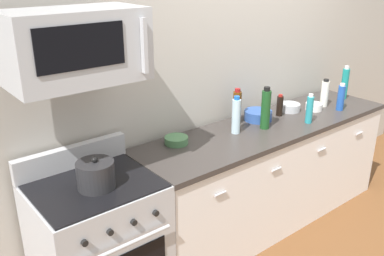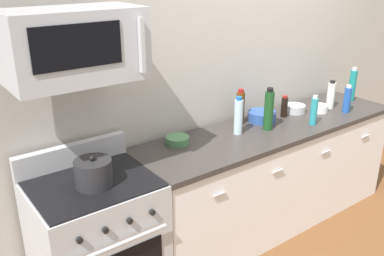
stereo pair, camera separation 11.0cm
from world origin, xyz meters
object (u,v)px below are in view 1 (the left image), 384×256
object	(u,v)px
microwave	(76,46)
bottle_wine_green	(266,109)
bottle_vinegar_white	(325,93)
bottle_dish_soap	(310,109)
bottle_wine_amber	(237,107)
bowl_green_glaze	(176,140)
bowl_white_ceramic	(314,107)
bottle_soy_sauce_dark	(280,106)
range_oven	(99,245)
bowl_blue_mixing	(258,115)
bottle_sparkling_teal	(345,83)
stockpot	(96,175)
bottle_water_clear	(236,116)
bottle_soda_blue	(341,97)
bowl_steel_prep	(290,107)

from	to	relation	value
microwave	bottle_wine_green	xyz separation A→B (m)	(1.51, -0.07, -0.67)
bottle_vinegar_white	bottle_dish_soap	bearing A→B (deg)	-158.82
bottle_wine_amber	bowl_green_glaze	size ratio (longest dim) A/B	1.70
bowl_white_ceramic	bottle_soy_sauce_dark	bearing A→B (deg)	163.46
range_oven	bottle_vinegar_white	distance (m)	2.43
bottle_wine_green	bottle_wine_amber	size ratio (longest dim) A/B	1.15
microwave	bottle_vinegar_white	xyz separation A→B (m)	(2.36, -0.03, -0.71)
microwave	bowl_blue_mixing	xyz separation A→B (m)	(1.61, 0.09, -0.79)
bottle_vinegar_white	bottle_sparkling_teal	bearing A→B (deg)	3.09
bottle_wine_amber	bottle_dish_soap	bearing A→B (deg)	-37.88
stockpot	bottle_water_clear	bearing A→B (deg)	4.61
bottle_wine_green	bowl_green_glaze	size ratio (longest dim) A/B	1.96
bowl_blue_mixing	bottle_wine_amber	bearing A→B (deg)	163.26
bottle_soda_blue	stockpot	size ratio (longest dim) A/B	1.10
bottle_soda_blue	bottle_wine_amber	distance (m)	1.03
bottle_wine_green	bowl_green_glaze	xyz separation A→B (m)	(-0.74, 0.20, -0.14)
bottle_water_clear	range_oven	bearing A→B (deg)	-177.82
bottle_soda_blue	bowl_blue_mixing	size ratio (longest dim) A/B	1.06
bowl_blue_mixing	range_oven	bearing A→B (deg)	-175.08
microwave	bottle_soy_sauce_dark	size ratio (longest dim) A/B	3.90
bottle_soda_blue	bottle_water_clear	distance (m)	1.14
bottle_wine_green	bottle_wine_amber	bearing A→B (deg)	113.77
range_oven	bowl_green_glaze	distance (m)	0.92
bottle_soda_blue	bottle_sparkling_teal	bearing A→B (deg)	28.20
bottle_dish_soap	bottle_wine_amber	world-z (taller)	bottle_wine_amber
microwave	bowl_green_glaze	xyz separation A→B (m)	(0.76, 0.13, -0.80)
microwave	bottle_dish_soap	xyz separation A→B (m)	(1.89, -0.22, -0.71)
bottle_wine_green	bottle_vinegar_white	size ratio (longest dim) A/B	1.34
bottle_soy_sauce_dark	bottle_sparkling_teal	bearing A→B (deg)	-4.53
bottle_water_clear	bowl_white_ceramic	size ratio (longest dim) A/B	2.00
bottle_vinegar_white	bowl_white_ceramic	size ratio (longest dim) A/B	1.72
bottle_vinegar_white	bowl_white_ceramic	world-z (taller)	bottle_vinegar_white
bottle_soy_sauce_dark	bottle_sparkling_teal	size ratio (longest dim) A/B	0.58
bottle_wine_amber	bottle_sparkling_teal	size ratio (longest dim) A/B	0.92
range_oven	bottle_water_clear	bearing A→B (deg)	2.18
range_oven	bowl_green_glaze	world-z (taller)	range_oven
stockpot	bottle_wine_amber	bearing A→B (deg)	10.09
bottle_soy_sauce_dark	bowl_green_glaze	bearing A→B (deg)	176.10
bottle_water_clear	bowl_white_ceramic	xyz separation A→B (m)	(0.94, -0.06, -0.11)
bottle_vinegar_white	stockpot	distance (m)	2.36
bowl_blue_mixing	stockpot	xyz separation A→B (m)	(-1.61, -0.19, 0.04)
bottle_sparkling_teal	bowl_steel_prep	bearing A→B (deg)	172.62
microwave	bowl_white_ceramic	xyz separation A→B (m)	(2.19, -0.05, -0.80)
bottle_dish_soap	bowl_green_glaze	world-z (taller)	bottle_dish_soap
range_oven	bottle_dish_soap	world-z (taller)	bottle_dish_soap
bowl_white_ceramic	microwave	bearing A→B (deg)	178.63
bottle_wine_amber	bowl_white_ceramic	distance (m)	0.82
bottle_soda_blue	bottle_soy_sauce_dark	xyz separation A→B (m)	(-0.54, 0.25, -0.03)
bottle_soy_sauce_dark	bottle_water_clear	bearing A→B (deg)	-175.02
bottle_soy_sauce_dark	bottle_sparkling_teal	distance (m)	0.88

